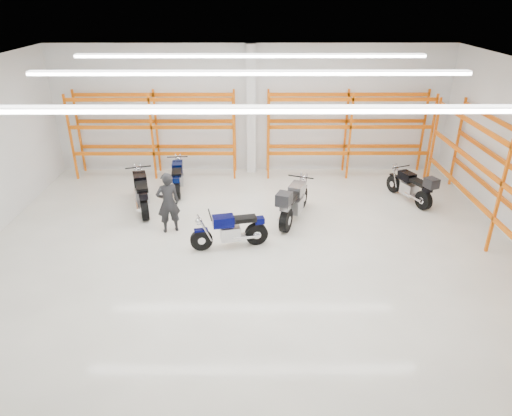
{
  "coord_description": "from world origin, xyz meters",
  "views": [
    {
      "loc": [
        0.09,
        -10.11,
        6.08
      ],
      "look_at": [
        0.14,
        0.5,
        1.01
      ],
      "focal_mm": 32.0,
      "sensor_mm": 36.0,
      "label": 1
    }
  ],
  "objects_px": {
    "motorcycle_main": "(233,231)",
    "structural_column": "(251,111)",
    "motorcycle_back_d": "(413,187)",
    "standing_man": "(168,203)",
    "motorcycle_back_a": "(142,193)",
    "motorcycle_back_c": "(293,203)",
    "motorcycle_back_b": "(178,178)"
  },
  "relations": [
    {
      "from": "motorcycle_main",
      "to": "structural_column",
      "type": "distance_m",
      "value": 5.84
    },
    {
      "from": "motorcycle_back_d",
      "to": "standing_man",
      "type": "xyz_separation_m",
      "value": [
        -7.31,
        -1.86,
        0.35
      ]
    },
    {
      "from": "motorcycle_main",
      "to": "standing_man",
      "type": "xyz_separation_m",
      "value": [
        -1.79,
        0.87,
        0.4
      ]
    },
    {
      "from": "motorcycle_back_a",
      "to": "motorcycle_back_c",
      "type": "distance_m",
      "value": 4.59
    },
    {
      "from": "motorcycle_main",
      "to": "structural_column",
      "type": "relative_size",
      "value": 0.45
    },
    {
      "from": "motorcycle_main",
      "to": "motorcycle_back_b",
      "type": "xyz_separation_m",
      "value": [
        -1.98,
        3.65,
        0.01
      ]
    },
    {
      "from": "motorcycle_back_d",
      "to": "structural_column",
      "type": "distance_m",
      "value": 6.05
    },
    {
      "from": "motorcycle_back_d",
      "to": "standing_man",
      "type": "distance_m",
      "value": 7.55
    },
    {
      "from": "motorcycle_back_d",
      "to": "structural_column",
      "type": "bearing_deg",
      "value": 150.92
    },
    {
      "from": "motorcycle_back_c",
      "to": "motorcycle_back_d",
      "type": "relative_size",
      "value": 1.15
    },
    {
      "from": "motorcycle_back_d",
      "to": "standing_man",
      "type": "bearing_deg",
      "value": -165.75
    },
    {
      "from": "motorcycle_back_a",
      "to": "structural_column",
      "type": "distance_m",
      "value": 4.96
    },
    {
      "from": "standing_man",
      "to": "structural_column",
      "type": "distance_m",
      "value": 5.37
    },
    {
      "from": "motorcycle_back_b",
      "to": "standing_man",
      "type": "height_order",
      "value": "standing_man"
    },
    {
      "from": "motorcycle_back_a",
      "to": "standing_man",
      "type": "xyz_separation_m",
      "value": [
        1.06,
        -1.4,
        0.33
      ]
    },
    {
      "from": "motorcycle_main",
      "to": "motorcycle_back_b",
      "type": "height_order",
      "value": "motorcycle_back_b"
    },
    {
      "from": "standing_man",
      "to": "structural_column",
      "type": "xyz_separation_m",
      "value": [
        2.25,
        4.67,
        1.38
      ]
    },
    {
      "from": "motorcycle_back_a",
      "to": "motorcycle_back_c",
      "type": "xyz_separation_m",
      "value": [
        4.51,
        -0.87,
        0.05
      ]
    },
    {
      "from": "motorcycle_main",
      "to": "motorcycle_back_c",
      "type": "bearing_deg",
      "value": 40.32
    },
    {
      "from": "motorcycle_back_c",
      "to": "motorcycle_main",
      "type": "bearing_deg",
      "value": -139.68
    },
    {
      "from": "motorcycle_back_a",
      "to": "motorcycle_back_d",
      "type": "bearing_deg",
      "value": 3.11
    },
    {
      "from": "motorcycle_back_d",
      "to": "motorcycle_back_c",
      "type": "bearing_deg",
      "value": -161.12
    },
    {
      "from": "motorcycle_back_a",
      "to": "structural_column",
      "type": "height_order",
      "value": "structural_column"
    },
    {
      "from": "motorcycle_main",
      "to": "motorcycle_back_a",
      "type": "relative_size",
      "value": 0.88
    },
    {
      "from": "motorcycle_back_a",
      "to": "standing_man",
      "type": "bearing_deg",
      "value": -52.83
    },
    {
      "from": "motorcycle_back_a",
      "to": "motorcycle_main",
      "type": "bearing_deg",
      "value": -38.54
    },
    {
      "from": "motorcycle_back_b",
      "to": "structural_column",
      "type": "height_order",
      "value": "structural_column"
    },
    {
      "from": "motorcycle_back_a",
      "to": "structural_column",
      "type": "xyz_separation_m",
      "value": [
        3.31,
        3.27,
        1.71
      ]
    },
    {
      "from": "motorcycle_back_d",
      "to": "structural_column",
      "type": "xyz_separation_m",
      "value": [
        -5.07,
        2.82,
        1.73
      ]
    },
    {
      "from": "motorcycle_main",
      "to": "structural_column",
      "type": "xyz_separation_m",
      "value": [
        0.46,
        5.54,
        1.78
      ]
    },
    {
      "from": "motorcycle_back_c",
      "to": "structural_column",
      "type": "xyz_separation_m",
      "value": [
        -1.2,
        4.14,
        1.65
      ]
    },
    {
      "from": "motorcycle_back_d",
      "to": "motorcycle_back_b",
      "type": "bearing_deg",
      "value": 172.95
    }
  ]
}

